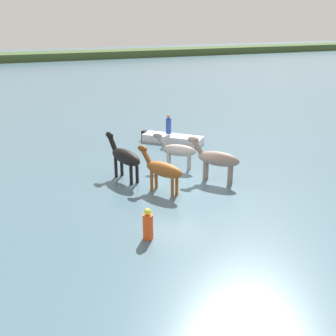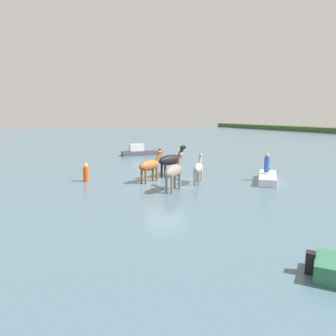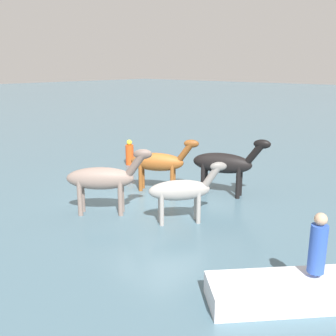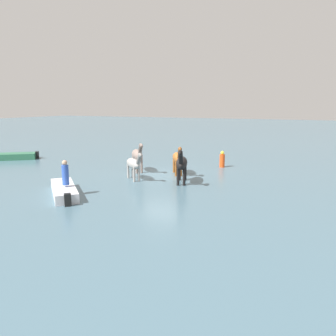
{
  "view_description": "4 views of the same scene",
  "coord_description": "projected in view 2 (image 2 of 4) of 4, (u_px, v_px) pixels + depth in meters",
  "views": [
    {
      "loc": [
        -6.63,
        -16.14,
        7.28
      ],
      "look_at": [
        -0.22,
        0.16,
        0.73
      ],
      "focal_mm": 44.19,
      "sensor_mm": 36.0,
      "label": 1
    },
    {
      "loc": [
        17.5,
        -8.44,
        4.15
      ],
      "look_at": [
        -0.01,
        0.16,
        0.93
      ],
      "focal_mm": 34.8,
      "sensor_mm": 36.0,
      "label": 2
    },
    {
      "loc": [
        8.96,
        8.32,
        4.37
      ],
      "look_at": [
        -0.77,
        -0.25,
        0.92
      ],
      "focal_mm": 41.65,
      "sensor_mm": 36.0,
      "label": 3
    },
    {
      "loc": [
        -8.65,
        17.68,
        4.34
      ],
      "look_at": [
        -0.69,
        0.48,
        0.61
      ],
      "focal_mm": 34.79,
      "sensor_mm": 36.0,
      "label": 4
    }
  ],
  "objects": [
    {
      "name": "ground_plane",
      "position": [
        166.0,
        183.0,
        19.84
      ],
      "size": [
        164.69,
        164.69,
        0.0
      ],
      "primitive_type": "plane",
      "color": "#476675"
    },
    {
      "name": "horse_pinto_flank",
      "position": [
        174.0,
        171.0,
        17.77
      ],
      "size": [
        1.99,
        2.19,
        1.99
      ],
      "rotation": [
        0.0,
        0.0,
        2.29
      ],
      "color": "gray",
      "rests_on": "ground_plane"
    },
    {
      "name": "horse_chestnut_trailing",
      "position": [
        198.0,
        168.0,
        19.65
      ],
      "size": [
        1.94,
        1.69,
        1.74
      ],
      "rotation": [
        0.0,
        0.0,
        2.45
      ],
      "color": "#9E9993",
      "rests_on": "ground_plane"
    },
    {
      "name": "horse_dun_straggler",
      "position": [
        150.0,
        165.0,
        20.09
      ],
      "size": [
        1.56,
        2.29,
        1.89
      ],
      "rotation": [
        0.0,
        0.0,
        2.1
      ],
      "color": "brown",
      "rests_on": "ground_plane"
    },
    {
      "name": "horse_mid_herd",
      "position": [
        171.0,
        160.0,
        21.93
      ],
      "size": [
        1.25,
        2.6,
        2.04
      ],
      "rotation": [
        0.0,
        0.0,
        1.9
      ],
      "color": "black",
      "rests_on": "ground_plane"
    },
    {
      "name": "boat_motor_center",
      "position": [
        268.0,
        179.0,
        20.33
      ],
      "size": [
        3.35,
        3.22,
        0.71
      ],
      "rotation": [
        0.0,
        0.0,
        5.53
      ],
      "color": "silver",
      "rests_on": "ground_plane"
    },
    {
      "name": "boat_skiff_near",
      "position": [
        140.0,
        152.0,
        33.43
      ],
      "size": [
        1.45,
        4.18,
        1.32
      ],
      "rotation": [
        0.0,
        0.0,
        4.62
      ],
      "color": "#4C4C51",
      "rests_on": "ground_plane"
    },
    {
      "name": "person_watcher_seated",
      "position": [
        267.0,
        163.0,
        20.4
      ],
      "size": [
        0.32,
        0.32,
        1.19
      ],
      "color": "#2D51B2",
      "rests_on": "boat_motor_center"
    },
    {
      "name": "buoy_channel_marker",
      "position": [
        86.0,
        173.0,
        20.3
      ],
      "size": [
        0.36,
        0.36,
        1.14
      ],
      "color": "#E54C19",
      "rests_on": "ground_plane"
    }
  ]
}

